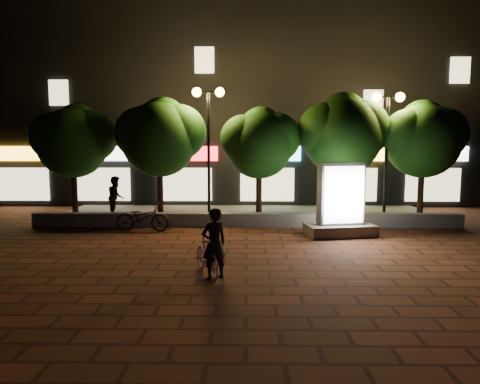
{
  "coord_description": "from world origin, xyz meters",
  "views": [
    {
      "loc": [
        0.02,
        -11.87,
        3.1
      ],
      "look_at": [
        -0.2,
        1.5,
        1.58
      ],
      "focal_mm": 32.19,
      "sensor_mm": 36.0,
      "label": 1
    }
  ],
  "objects_px": {
    "street_lamp_left": "(208,119)",
    "street_lamp_right": "(387,123)",
    "tree_far_left": "(74,138)",
    "tree_left": "(161,135)",
    "scooter_pink": "(207,255)",
    "scooter_parked": "(142,218)",
    "ad_kiosk": "(340,206)",
    "tree_mid": "(260,140)",
    "tree_right": "(343,131)",
    "pedestrian": "(116,196)",
    "rider": "(214,244)",
    "tree_far_right": "(424,136)"
  },
  "relations": [
    {
      "from": "tree_left",
      "to": "ad_kiosk",
      "type": "distance_m",
      "value": 7.66
    },
    {
      "from": "tree_far_right",
      "to": "ad_kiosk",
      "type": "height_order",
      "value": "tree_far_right"
    },
    {
      "from": "tree_left",
      "to": "scooter_parked",
      "type": "height_order",
      "value": "tree_left"
    },
    {
      "from": "tree_mid",
      "to": "tree_right",
      "type": "bearing_deg",
      "value": 0.0
    },
    {
      "from": "tree_right",
      "to": "tree_far_right",
      "type": "xyz_separation_m",
      "value": [
        3.2,
        -0.0,
        -0.2
      ]
    },
    {
      "from": "rider",
      "to": "tree_far_right",
      "type": "bearing_deg",
      "value": -164.13
    },
    {
      "from": "tree_far_left",
      "to": "tree_left",
      "type": "height_order",
      "value": "tree_left"
    },
    {
      "from": "tree_mid",
      "to": "rider",
      "type": "xyz_separation_m",
      "value": [
        -1.28,
        -7.75,
        -2.39
      ]
    },
    {
      "from": "street_lamp_right",
      "to": "ad_kiosk",
      "type": "distance_m",
      "value": 4.63
    },
    {
      "from": "ad_kiosk",
      "to": "rider",
      "type": "relative_size",
      "value": 1.49
    },
    {
      "from": "tree_mid",
      "to": "pedestrian",
      "type": "distance_m",
      "value": 6.36
    },
    {
      "from": "scooter_parked",
      "to": "ad_kiosk",
      "type": "bearing_deg",
      "value": -91.26
    },
    {
      "from": "tree_right",
      "to": "street_lamp_right",
      "type": "relative_size",
      "value": 1.02
    },
    {
      "from": "tree_right",
      "to": "scooter_pink",
      "type": "height_order",
      "value": "tree_right"
    },
    {
      "from": "tree_far_right",
      "to": "tree_far_left",
      "type": "bearing_deg",
      "value": -180.0
    },
    {
      "from": "rider",
      "to": "tree_left",
      "type": "bearing_deg",
      "value": -99.67
    },
    {
      "from": "tree_far_left",
      "to": "rider",
      "type": "height_order",
      "value": "tree_far_left"
    },
    {
      "from": "rider",
      "to": "pedestrian",
      "type": "relative_size",
      "value": 0.98
    },
    {
      "from": "tree_far_left",
      "to": "tree_left",
      "type": "xyz_separation_m",
      "value": [
        3.5,
        0.0,
        0.15
      ]
    },
    {
      "from": "street_lamp_right",
      "to": "street_lamp_left",
      "type": "bearing_deg",
      "value": 180.0
    },
    {
      "from": "pedestrian",
      "to": "scooter_parked",
      "type": "bearing_deg",
      "value": -159.41
    },
    {
      "from": "tree_left",
      "to": "pedestrian",
      "type": "distance_m",
      "value": 3.18
    },
    {
      "from": "street_lamp_left",
      "to": "pedestrian",
      "type": "xyz_separation_m",
      "value": [
        -3.88,
        0.41,
        -3.11
      ]
    },
    {
      "from": "tree_mid",
      "to": "street_lamp_right",
      "type": "relative_size",
      "value": 0.9
    },
    {
      "from": "ad_kiosk",
      "to": "tree_right",
      "type": "bearing_deg",
      "value": 76.96
    },
    {
      "from": "tree_mid",
      "to": "pedestrian",
      "type": "bearing_deg",
      "value": 178.56
    },
    {
      "from": "street_lamp_left",
      "to": "street_lamp_right",
      "type": "bearing_deg",
      "value": 0.0
    },
    {
      "from": "scooter_parked",
      "to": "rider",
      "type": "bearing_deg",
      "value": -147.64
    },
    {
      "from": "street_lamp_left",
      "to": "rider",
      "type": "distance_m",
      "value": 8.18
    },
    {
      "from": "street_lamp_right",
      "to": "rider",
      "type": "xyz_separation_m",
      "value": [
        -6.23,
        -7.48,
        -3.07
      ]
    },
    {
      "from": "street_lamp_left",
      "to": "street_lamp_right",
      "type": "height_order",
      "value": "street_lamp_left"
    },
    {
      "from": "pedestrian",
      "to": "tree_right",
      "type": "bearing_deg",
      "value": -103.66
    },
    {
      "from": "tree_right",
      "to": "tree_mid",
      "type": "bearing_deg",
      "value": -180.0
    },
    {
      "from": "tree_mid",
      "to": "ad_kiosk",
      "type": "height_order",
      "value": "tree_mid"
    },
    {
      "from": "tree_right",
      "to": "pedestrian",
      "type": "xyz_separation_m",
      "value": [
        -9.23,
        0.15,
        -2.64
      ]
    },
    {
      "from": "tree_mid",
      "to": "rider",
      "type": "distance_m",
      "value": 8.21
    },
    {
      "from": "tree_mid",
      "to": "scooter_pink",
      "type": "relative_size",
      "value": 2.8
    },
    {
      "from": "tree_right",
      "to": "pedestrian",
      "type": "bearing_deg",
      "value": 179.07
    },
    {
      "from": "tree_far_right",
      "to": "street_lamp_right",
      "type": "xyz_separation_m",
      "value": [
        -1.55,
        -0.26,
        0.53
      ]
    },
    {
      "from": "tree_right",
      "to": "street_lamp_right",
      "type": "height_order",
      "value": "tree_right"
    },
    {
      "from": "tree_right",
      "to": "ad_kiosk",
      "type": "bearing_deg",
      "value": -103.04
    },
    {
      "from": "ad_kiosk",
      "to": "scooter_pink",
      "type": "distance_m",
      "value": 6.07
    },
    {
      "from": "tree_left",
      "to": "scooter_pink",
      "type": "height_order",
      "value": "tree_left"
    },
    {
      "from": "tree_mid",
      "to": "tree_right",
      "type": "xyz_separation_m",
      "value": [
        3.31,
        0.0,
        0.35
      ]
    },
    {
      "from": "tree_left",
      "to": "pedestrian",
      "type": "xyz_separation_m",
      "value": [
        -1.93,
        0.15,
        -2.52
      ]
    },
    {
      "from": "pedestrian",
      "to": "scooter_pink",
      "type": "bearing_deg",
      "value": -162.45
    },
    {
      "from": "street_lamp_left",
      "to": "street_lamp_right",
      "type": "distance_m",
      "value": 7.0
    },
    {
      "from": "street_lamp_left",
      "to": "ad_kiosk",
      "type": "height_order",
      "value": "street_lamp_left"
    },
    {
      "from": "tree_right",
      "to": "scooter_pink",
      "type": "distance_m",
      "value": 9.39
    },
    {
      "from": "street_lamp_left",
      "to": "scooter_pink",
      "type": "relative_size",
      "value": 3.23
    }
  ]
}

